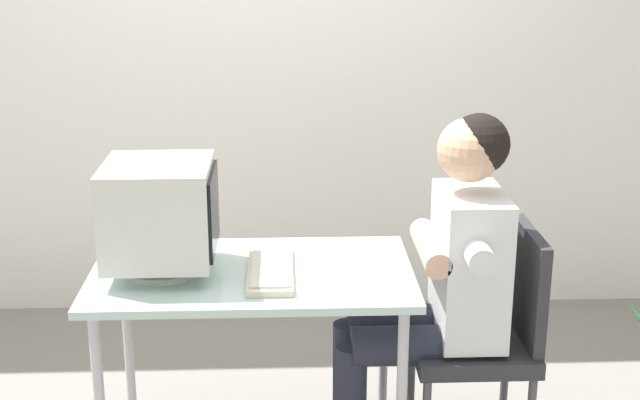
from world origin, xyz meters
TOP-DOWN VIEW (x-y plane):
  - wall_back at (0.30, 1.40)m, footprint 8.00×0.10m
  - desk at (0.00, 0.00)m, footprint 1.10×0.65m
  - crt_monitor at (-0.30, 0.00)m, footprint 0.37×0.37m
  - keyboard at (0.06, -0.03)m, footprint 0.15×0.43m
  - office_chair at (0.84, 0.01)m, footprint 0.42×0.42m
  - person_seated at (0.65, 0.01)m, footprint 0.71×0.57m

SIDE VIEW (x-z plane):
  - office_chair at x=0.84m, z-range 0.06..0.91m
  - desk at x=0.00m, z-range 0.29..1.02m
  - person_seated at x=0.65m, z-range 0.07..1.34m
  - keyboard at x=0.06m, z-range 0.73..0.76m
  - crt_monitor at x=-0.30m, z-range 0.75..1.13m
  - wall_back at x=0.30m, z-range 0.00..3.00m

